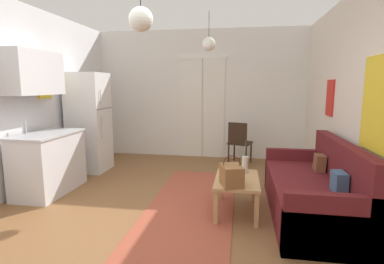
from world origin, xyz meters
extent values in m
cube|color=brown|center=(0.00, 0.00, -0.05)|extent=(5.09, 7.29, 0.10)
cube|color=white|center=(0.00, 3.39, 1.38)|extent=(4.69, 0.10, 2.75)
cube|color=white|center=(-0.18, 3.33, 1.06)|extent=(0.47, 0.02, 2.12)
cube|color=white|center=(0.31, 3.33, 1.06)|extent=(0.47, 0.02, 2.12)
cube|color=white|center=(0.06, 3.33, 2.15)|extent=(1.04, 0.03, 0.06)
cube|color=yellow|center=(2.23, 0.02, 1.39)|extent=(0.02, 0.83, 0.96)
cube|color=red|center=(2.23, 1.72, 1.38)|extent=(0.02, 0.34, 0.55)
cube|color=yellow|center=(-2.23, 1.26, 1.56)|extent=(0.02, 0.32, 0.40)
cube|color=#9E4733|center=(0.28, 0.28, 0.01)|extent=(1.10, 3.61, 0.01)
cube|color=#5B191E|center=(1.73, 0.50, 0.23)|extent=(0.87, 2.01, 0.45)
cube|color=#5B191E|center=(2.09, 0.50, 0.46)|extent=(0.15, 2.01, 0.92)
cube|color=#5B191E|center=(1.73, -0.44, 0.31)|extent=(0.87, 0.11, 0.62)
cube|color=#5B191E|center=(1.73, 1.45, 0.31)|extent=(0.87, 0.11, 0.62)
cube|color=#3D5B7F|center=(1.94, 0.10, 0.56)|extent=(0.13, 0.23, 0.23)
cube|color=brown|center=(1.94, 0.92, 0.56)|extent=(0.14, 0.22, 0.22)
cube|color=tan|center=(0.87, 0.47, 0.42)|extent=(0.53, 0.85, 0.04)
cube|color=tan|center=(0.64, 0.08, 0.20)|extent=(0.05, 0.05, 0.40)
cube|color=tan|center=(1.10, 0.08, 0.20)|extent=(0.05, 0.05, 0.40)
cube|color=tan|center=(0.64, 0.85, 0.20)|extent=(0.05, 0.05, 0.40)
cube|color=tan|center=(1.10, 0.85, 0.20)|extent=(0.05, 0.05, 0.40)
cylinder|color=beige|center=(0.97, 0.72, 0.55)|extent=(0.09, 0.09, 0.22)
cylinder|color=#477F42|center=(0.97, 0.72, 0.76)|extent=(0.01, 0.01, 0.22)
cube|color=brown|center=(0.81, 0.19, 0.55)|extent=(0.30, 0.36, 0.23)
torus|color=#512319|center=(0.81, 0.19, 0.69)|extent=(0.20, 0.01, 0.20)
cube|color=white|center=(-1.85, 1.92, 0.90)|extent=(0.63, 0.62, 1.80)
cube|color=#4C4C51|center=(-1.54, 1.92, 1.16)|extent=(0.01, 0.60, 0.01)
cylinder|color=#B7BABF|center=(-1.52, 1.75, 1.38)|extent=(0.02, 0.02, 0.25)
cylinder|color=#B7BABF|center=(-1.52, 1.75, 0.84)|extent=(0.02, 0.02, 0.40)
cube|color=silver|center=(-1.87, 0.74, 0.43)|extent=(0.57, 1.07, 0.86)
cube|color=#B7BABF|center=(-1.87, 0.74, 0.87)|extent=(0.60, 1.10, 0.03)
cube|color=#999BA0|center=(-1.87, 0.61, 0.83)|extent=(0.36, 0.40, 0.10)
cylinder|color=#B7BABF|center=(-2.10, 0.61, 0.99)|extent=(0.02, 0.02, 0.20)
cube|color=silver|center=(-2.00, 0.74, 1.75)|extent=(0.32, 0.96, 0.62)
cylinder|color=black|center=(1.12, 2.98, 0.21)|extent=(0.03, 0.03, 0.41)
cylinder|color=black|center=(0.78, 3.09, 0.21)|extent=(0.03, 0.03, 0.41)
cylinder|color=black|center=(1.02, 2.65, 0.21)|extent=(0.03, 0.03, 0.41)
cylinder|color=black|center=(0.67, 2.77, 0.21)|extent=(0.03, 0.03, 0.41)
cube|color=black|center=(0.90, 2.87, 0.42)|extent=(0.52, 0.51, 0.04)
cube|color=black|center=(0.84, 2.70, 0.64)|extent=(0.37, 0.15, 0.42)
sphere|color=white|center=(0.00, -0.46, 2.15)|extent=(0.22, 0.22, 0.22)
cylinder|color=black|center=(0.35, 1.89, 2.55)|extent=(0.01, 0.01, 0.40)
sphere|color=white|center=(0.35, 1.89, 2.24)|extent=(0.22, 0.22, 0.22)
camera|label=1|loc=(0.90, -3.12, 1.57)|focal=27.87mm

